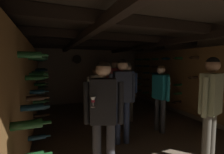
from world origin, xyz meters
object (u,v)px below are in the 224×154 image
Objects in this scene: wine_crate_stack at (100,99)px; person_guest_rear_center at (115,82)px; person_guest_mid_right at (160,92)px; person_guest_near_right at (211,101)px; display_bottle at (101,81)px; person_guest_far_left at (96,89)px; person_guest_far_right at (128,86)px; person_host_center at (122,93)px; person_guest_near_left at (104,110)px.

person_guest_rear_center is (0.33, -0.55, 0.62)m from wine_crate_stack.
person_guest_near_right is at bearing -96.63° from person_guest_mid_right.
person_guest_far_left is (-0.44, -0.94, -0.11)m from display_bottle.
person_guest_far_right is (0.83, -0.31, 0.09)m from person_guest_far_left.
person_guest_mid_right reaches higher than wine_crate_stack.
person_guest_near_right is 1.09× the size of person_guest_mid_right.
person_guest_far_right is (-0.25, 2.30, -0.06)m from person_guest_near_right.
person_guest_near_right reaches higher than person_guest_rear_center.
person_guest_far_right reaches higher than person_guest_far_left.
person_guest_near_right is at bearing -52.27° from person_host_center.
person_guest_rear_center reaches higher than wine_crate_stack.
person_host_center is at bearing -122.18° from person_guest_far_right.
person_guest_far_right is at bearing -79.90° from person_guest_rear_center.
person_host_center is 0.99× the size of person_guest_near_right.
display_bottle is 2.36m from person_host_center.
wine_crate_stack is at bearing 73.57° from person_guest_near_left.
wine_crate_stack is 0.56× the size of person_guest_mid_right.
person_guest_near_right is 1.14× the size of person_guest_far_left.
wine_crate_stack is 0.53× the size of person_guest_near_left.
person_guest_near_right is (0.70, -3.50, 0.62)m from wine_crate_stack.
person_guest_far_left is at bearing 159.24° from person_guest_far_right.
person_host_center is 1.83m from person_guest_rear_center.
person_host_center is 1.53m from person_guest_near_right.
display_bottle is 0.23× the size of person_guest_far_left.
person_guest_near_right reaches higher than display_bottle.
person_guest_near_left is at bearing -107.16° from display_bottle.
person_guest_far_left is at bearing -115.08° from display_bottle.
wine_crate_stack is 0.58× the size of person_guest_far_left.
person_guest_mid_right is (0.42, -0.88, -0.04)m from person_guest_far_right.
person_guest_near_left is at bearing -106.43° from wine_crate_stack.
person_host_center reaches higher than display_bottle.
person_guest_far_left is (-0.38, -0.89, 0.47)m from wine_crate_stack.
person_guest_far_left is at bearing 76.30° from person_guest_near_left.
person_host_center is 1.29m from person_guest_far_right.
person_host_center is (-0.29, -2.34, 0.03)m from display_bottle.
person_guest_near_right reaches higher than person_guest_far_left.
person_guest_mid_right reaches higher than person_guest_far_left.
person_host_center is at bearing 51.85° from person_guest_near_left.
person_guest_mid_right is (0.87, -2.09, 0.52)m from wine_crate_stack.
person_host_center reaches higher than person_guest_far_left.
person_host_center is 1.05× the size of person_guest_far_right.
person_guest_far_right is at bearing 57.82° from person_host_center.
display_bottle reaches higher than wine_crate_stack.
person_guest_near_right reaches higher than person_guest_far_right.
display_bottle is at bearing 114.54° from person_guest_rear_center.
display_bottle is 0.20× the size of person_host_center.
person_guest_mid_right is at bearing -64.79° from person_guest_far_right.
person_guest_near_right is at bearing -78.68° from wine_crate_stack.
wine_crate_stack is at bearing 121.17° from person_guest_rear_center.
wine_crate_stack is 0.51× the size of person_guest_near_right.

